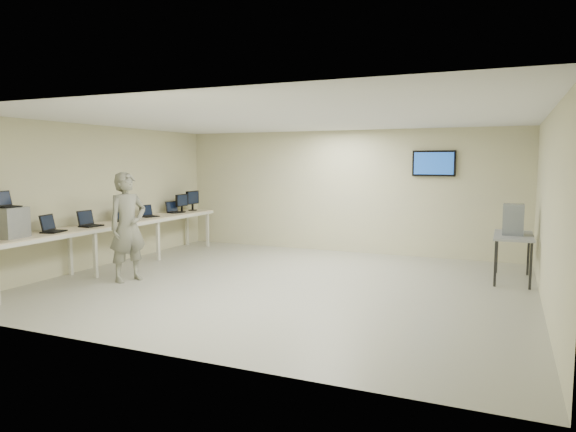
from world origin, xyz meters
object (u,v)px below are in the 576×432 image
at_px(side_table, 514,239).
at_px(equipment_box, 9,223).
at_px(workbench, 117,226).
at_px(soldier, 128,227).

bearing_deg(side_table, equipment_box, -150.37).
bearing_deg(workbench, equipment_box, -91.55).
xyz_separation_m(workbench, side_table, (7.19, 1.81, -0.08)).
relative_size(workbench, soldier, 3.15).
bearing_deg(side_table, workbench, -165.89).
bearing_deg(soldier, equipment_box, 163.84).
height_order(equipment_box, soldier, soldier).
relative_size(equipment_box, side_table, 0.35).
bearing_deg(equipment_box, side_table, 22.94).
relative_size(workbench, side_table, 4.40).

